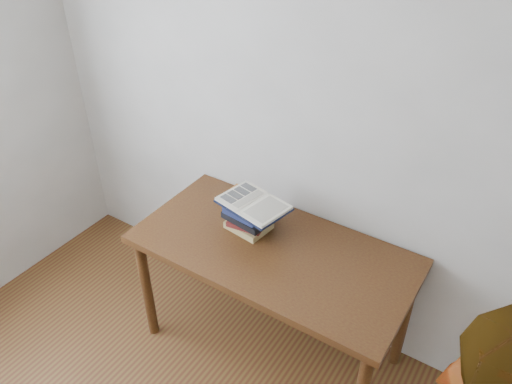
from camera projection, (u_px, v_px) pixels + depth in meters
The scene contains 3 objects.
desk at pixel (272, 262), 2.57m from camera, with size 1.42×0.71×0.76m.
book_stack at pixel (248, 214), 2.59m from camera, with size 0.27×0.21×0.18m.
open_book at pixel (254, 204), 2.49m from camera, with size 0.38×0.30×0.03m.
Camera 1 is at (0.97, -0.26, 2.43)m, focal length 35.00 mm.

